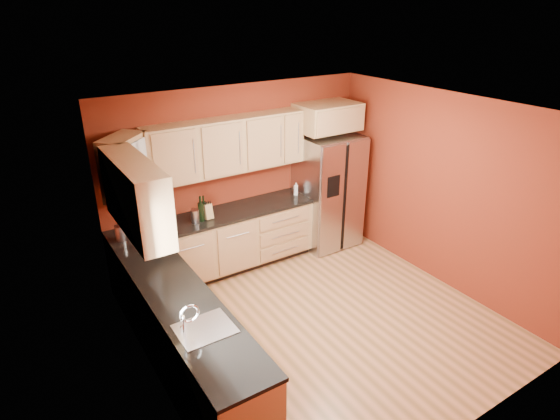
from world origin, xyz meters
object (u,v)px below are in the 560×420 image
Objects in this scene: wine_bottle_a at (201,209)px; knife_block at (208,211)px; canister_left at (195,216)px; refrigerator at (328,191)px; soap_dispenser at (296,189)px.

knife_block is (0.11, 0.02, -0.07)m from wine_bottle_a.
canister_left is 0.13m from wine_bottle_a.
knife_block is (-2.03, 0.02, 0.13)m from refrigerator.
wine_bottle_a reaches higher than knife_block.
soap_dispenser reaches higher than canister_left.
refrigerator is at bearing -8.32° from soap_dispenser.
refrigerator is 2.14m from wine_bottle_a.
wine_bottle_a reaches higher than canister_left.
refrigerator is 2.23m from canister_left.
canister_left is at bearing -172.27° from wine_bottle_a.
canister_left is 1.68m from soap_dispenser.
refrigerator reaches higher than knife_block.
refrigerator is 2.03m from knife_block.
canister_left is 0.53× the size of wine_bottle_a.
soap_dispenser is (1.58, 0.08, -0.08)m from wine_bottle_a.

